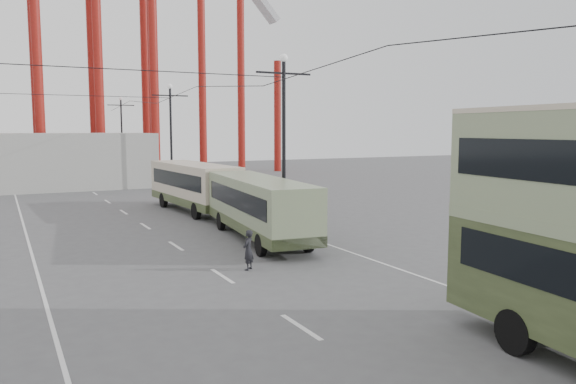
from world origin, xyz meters
TOP-DOWN VIEW (x-y plane):
  - ground at (0.00, 0.00)m, footprint 160.00×160.00m
  - road_markings at (-0.86, 19.70)m, footprint 12.52×120.00m
  - lamp_post_mid at (5.60, 18.00)m, footprint 3.20×0.44m
  - lamp_post_far at (5.60, 40.00)m, footprint 3.20×0.44m
  - lamp_post_distant at (5.60, 62.00)m, footprint 3.20×0.44m
  - fairground_shed at (-6.00, 47.00)m, footprint 22.00×10.00m
  - single_decker_green at (3.07, 15.74)m, footprint 3.54×10.75m
  - single_decker_cream at (3.20, 26.26)m, footprint 3.14×10.18m
  - pedestrian at (0.22, 10.41)m, footprint 0.66×0.66m

SIDE VIEW (x-z plane):
  - ground at x=0.00m, z-range 0.00..0.00m
  - road_markings at x=-0.86m, z-range 0.00..0.01m
  - pedestrian at x=0.22m, z-range 0.00..1.55m
  - single_decker_green at x=3.07m, z-range 0.19..3.18m
  - single_decker_cream at x=3.20m, z-range 0.20..3.32m
  - fairground_shed at x=-6.00m, z-range 0.00..5.00m
  - lamp_post_mid at x=5.60m, z-range 0.02..9.34m
  - lamp_post_far at x=5.60m, z-range 0.02..9.34m
  - lamp_post_distant at x=5.60m, z-range 0.02..9.34m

